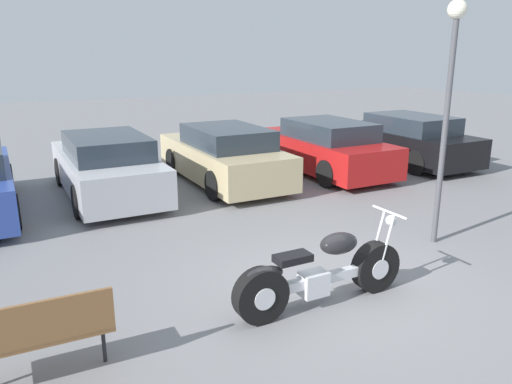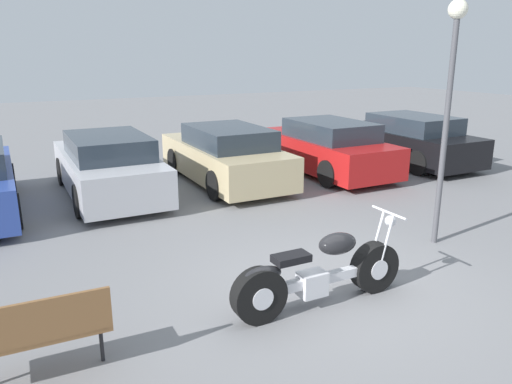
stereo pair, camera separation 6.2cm
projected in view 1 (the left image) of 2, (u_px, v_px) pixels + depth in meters
The scene contains 8 objects.
ground_plane at pixel (334, 288), 6.68m from camera, with size 60.00×60.00×0.00m, color slate.
motorcycle at pixel (320, 274), 6.11m from camera, with size 2.38×0.62×1.07m.
parked_car_silver at pixel (107, 167), 10.81m from camera, with size 1.81×4.43×1.37m.
parked_car_champagne at pixel (224, 156), 11.95m from camera, with size 1.81×4.43×1.37m.
parked_car_red at pixel (323, 148), 12.97m from camera, with size 1.81×4.43×1.37m.
parked_car_black at pixel (405, 140), 14.12m from camera, with size 1.81×4.43×1.37m.
park_bench at pixel (34, 332), 4.61m from camera, with size 1.45×0.43×0.89m.
lamp_post at pixel (450, 80), 7.60m from camera, with size 0.29×0.29×3.80m.
Camera 1 is at (-3.73, -4.91, 3.05)m, focal length 35.00 mm.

